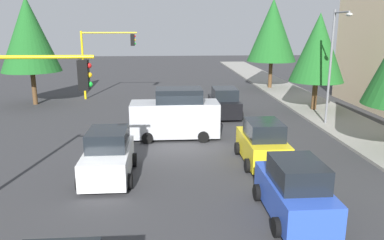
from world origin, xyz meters
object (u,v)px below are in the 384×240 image
Objects in this scene: traffic_signal_near_right at (13,100)px; car_blue at (295,191)px; traffic_signal_far_right at (105,51)px; street_lamp_curbside at (334,56)px; car_yellow at (262,144)px; car_black at (224,103)px; tree_roadside_far at (273,30)px; car_white at (108,156)px; tree_opposite_side at (29,35)px; tree_roadside_mid at (318,48)px; delivery_van_silver at (175,115)px.

traffic_signal_near_right is 1.36× the size of car_blue.
traffic_signal_far_right is 18.16m from street_lamp_curbside.
car_yellow is 9.21m from car_black.
tree_roadside_far reaches higher than car_blue.
car_blue is (21.30, 9.04, -3.09)m from traffic_signal_far_right.
traffic_signal_near_right is 1.37× the size of car_white.
street_lamp_curbside is 14.45m from tree_roadside_far.
tree_opposite_side is at bearing -73.69° from tree_roadside_far.
traffic_signal_far_right is at bearing -128.12° from car_black.
traffic_signal_far_right is 0.66× the size of tree_roadside_far.
tree_roadside_far is 25.33m from car_white.
traffic_signal_near_right is at bearing -98.21° from car_blue.
traffic_signal_near_right is 1.33× the size of car_black.
tree_roadside_far is 10.07m from tree_roadside_mid.
car_black is (-4.97, 3.49, -0.38)m from delivery_van_silver.
delivery_van_silver is at bearing 151.84° from car_white.
car_yellow is at bearing 177.35° from car_blue.
street_lamp_curbside is 1.80× the size of car_blue.
tree_roadside_far is at bearing -177.14° from tree_roadside_mid.
traffic_signal_near_right is 1.41× the size of car_yellow.
tree_roadside_far is at bearing 166.33° from car_blue.
car_yellow is at bearing 100.18° from car_white.
car_white is at bearing -30.50° from tree_roadside_far.
tree_roadside_mid is at bearing 120.43° from delivery_van_silver.
tree_roadside_mid is at bearing 79.22° from tree_opposite_side.
traffic_signal_near_right is 21.00m from tree_roadside_mid.
car_black is 1.02× the size of car_blue.
delivery_van_silver is (1.61, -9.42, -3.07)m from street_lamp_curbside.
street_lamp_curbside is 10.03m from delivery_van_silver.
tree_roadside_far is at bearing 147.77° from traffic_signal_near_right.
traffic_signal_far_right is 23.34m from car_blue.
tree_opposite_side reaches higher than street_lamp_curbside.
car_yellow is at bearing 41.87° from delivery_van_silver.
car_white is (15.44, 7.87, -4.50)m from tree_opposite_side.
traffic_signal_near_right is 4.58m from car_white.
traffic_signal_far_right is at bearing 110.64° from tree_opposite_side.
delivery_van_silver reaches higher than car_yellow.
traffic_signal_near_right is 28.43m from tree_roadside_far.
tree_opposite_side is (6.00, -20.50, -0.21)m from tree_roadside_far.
car_yellow and car_blue have the same top height.
tree_roadside_far reaches higher than street_lamp_curbside.
traffic_signal_far_right reaches higher than car_white.
tree_roadside_mid reaches higher than delivery_van_silver.
tree_roadside_far is 13.52m from car_black.
street_lamp_curbside is (10.39, 14.89, 0.36)m from traffic_signal_far_right.
car_white is 1.03× the size of car_yellow.
car_black is at bearing -179.68° from car_blue.
tree_roadside_far is (-14.39, 0.30, 1.26)m from street_lamp_curbside.
traffic_signal_far_right is at bearing -179.84° from traffic_signal_near_right.
tree_opposite_side reaches higher than car_white.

